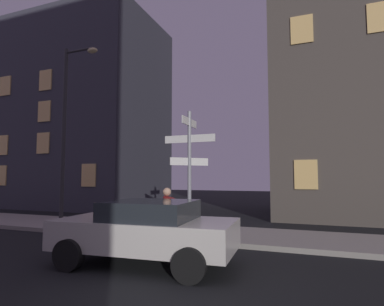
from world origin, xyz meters
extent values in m
cube|color=gray|center=(0.00, 6.16, 0.07)|extent=(40.00, 2.80, 0.14)
cylinder|color=gray|center=(-1.44, 5.62, 2.07)|extent=(0.12, 0.12, 3.85)
cube|color=white|center=(-1.44, 5.62, 3.64)|extent=(0.03, 1.19, 0.24)
cube|color=white|center=(-1.44, 5.62, 3.11)|extent=(1.71, 0.03, 0.24)
cube|color=white|center=(-1.44, 5.62, 2.38)|extent=(0.94, 0.94, 0.24)
cylinder|color=#2D2D30|center=(-7.11, 6.19, 3.64)|extent=(0.16, 0.16, 7.00)
cylinder|color=#2D2D30|center=(-6.45, 6.19, 6.99)|extent=(1.31, 0.10, 0.10)
ellipsoid|color=#F9E099|center=(-5.79, 6.19, 6.89)|extent=(0.44, 0.28, 0.20)
cube|color=beige|center=(-1.26, 2.56, 0.66)|extent=(3.99, 2.04, 0.62)
cube|color=#23282D|center=(-1.14, 2.57, 1.17)|extent=(1.91, 1.75, 0.40)
cylinder|color=black|center=(-2.48, 1.59, 0.32)|extent=(0.65, 0.26, 0.64)
cylinder|color=black|center=(-2.60, 3.35, 0.32)|extent=(0.65, 0.26, 0.64)
cylinder|color=black|center=(0.08, 1.77, 0.32)|extent=(0.65, 0.26, 0.64)
cylinder|color=black|center=(-0.05, 3.53, 0.32)|extent=(0.65, 0.26, 0.64)
sphere|color=#F9EFCC|center=(-3.17, 1.82, 0.66)|extent=(0.16, 0.16, 0.16)
sphere|color=#F9EFCC|center=(-3.26, 3.02, 0.66)|extent=(0.16, 0.16, 0.16)
torus|color=black|center=(-0.79, 3.91, 0.36)|extent=(0.72, 0.13, 0.72)
torus|color=black|center=(-1.88, 4.02, 0.36)|extent=(0.72, 0.13, 0.72)
cylinder|color=red|center=(-1.33, 3.97, 0.61)|extent=(1.00, 0.14, 0.04)
cylinder|color=maroon|center=(-1.43, 3.98, 1.08)|extent=(0.48, 0.36, 0.61)
sphere|color=tan|center=(-1.43, 3.98, 1.50)|extent=(0.22, 0.22, 0.22)
cylinder|color=black|center=(-1.37, 4.06, 0.58)|extent=(0.35, 0.15, 0.55)
cylinder|color=black|center=(-1.39, 3.88, 0.58)|extent=(0.35, 0.15, 0.55)
cube|color=#383842|center=(-13.70, 13.30, 6.08)|extent=(13.00, 6.83, 12.16)
cube|color=#F2C672|center=(-15.33, 9.85, 2.00)|extent=(0.90, 0.06, 1.20)
cube|color=#F2C672|center=(-8.83, 9.85, 2.00)|extent=(0.90, 0.06, 1.20)
cube|color=#F2C672|center=(-15.33, 9.85, 3.83)|extent=(0.90, 0.06, 1.20)
cube|color=#F2C672|center=(-12.08, 9.85, 3.83)|extent=(0.90, 0.06, 1.20)
cube|color=#F2C672|center=(-12.08, 9.85, 5.67)|extent=(0.90, 0.06, 1.20)
cube|color=#F2C672|center=(-15.33, 9.85, 7.50)|extent=(0.90, 0.06, 1.20)
cube|color=#F2C672|center=(-12.08, 9.85, 7.50)|extent=(0.90, 0.06, 1.20)
cube|color=#F2C672|center=(1.93, 9.96, 2.00)|extent=(0.90, 0.06, 1.20)
cube|color=#F2C672|center=(1.93, 9.96, 8.10)|extent=(0.90, 0.06, 1.20)
cube|color=#F2C672|center=(4.80, 9.96, 8.10)|extent=(0.90, 0.06, 1.20)
camera|label=1|loc=(2.16, -3.51, 1.88)|focal=29.11mm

